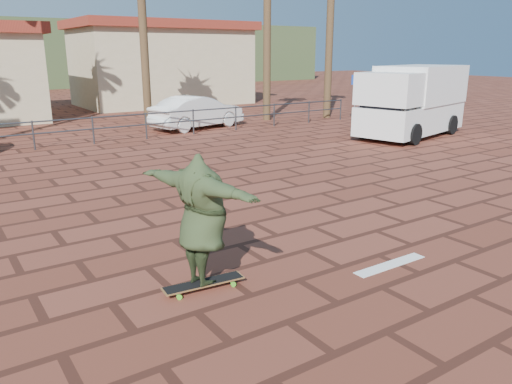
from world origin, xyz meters
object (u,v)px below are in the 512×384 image
(longboard, at_px, (204,283))
(car_white, at_px, (197,112))
(skateboarder, at_px, (202,220))
(campervan, at_px, (413,100))

(longboard, relative_size, car_white, 0.28)
(car_white, bearing_deg, skateboarder, 140.07)
(longboard, distance_m, campervan, 14.95)
(longboard, distance_m, car_white, 15.42)
(skateboarder, xyz_separation_m, car_white, (7.03, 13.71, -0.33))
(skateboarder, bearing_deg, car_white, -40.24)
(skateboarder, relative_size, car_white, 0.53)
(longboard, relative_size, campervan, 0.21)
(campervan, xyz_separation_m, car_white, (-6.00, 6.52, -0.72))
(longboard, bearing_deg, car_white, 68.23)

